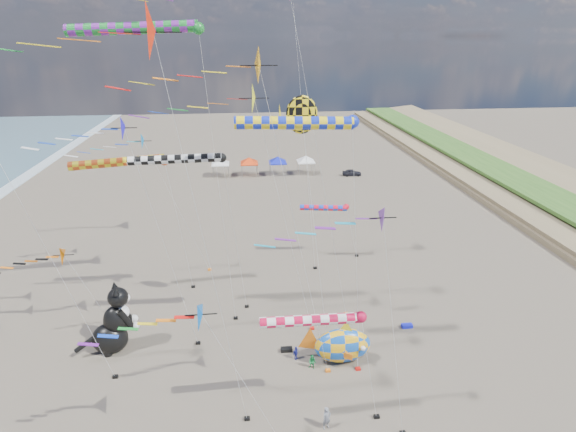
{
  "coord_description": "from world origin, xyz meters",
  "views": [
    {
      "loc": [
        -2.56,
        -16.45,
        22.88
      ],
      "look_at": [
        0.56,
        12.0,
        11.39
      ],
      "focal_mm": 28.0,
      "sensor_mm": 36.0,
      "label": 1
    }
  ],
  "objects_px": {
    "person_adult": "(327,418)",
    "child_green": "(312,362)",
    "child_blue": "(296,353)",
    "cat_inflatable": "(111,319)",
    "fish_inflatable": "(342,345)",
    "parked_car": "(352,173)"
  },
  "relations": [
    {
      "from": "cat_inflatable",
      "to": "person_adult",
      "type": "xyz_separation_m",
      "value": [
        15.02,
        -9.37,
        -2.0
      ]
    },
    {
      "from": "cat_inflatable",
      "to": "child_green",
      "type": "height_order",
      "value": "cat_inflatable"
    },
    {
      "from": "person_adult",
      "to": "fish_inflatable",
      "type": "bearing_deg",
      "value": 43.65
    },
    {
      "from": "child_green",
      "to": "child_blue",
      "type": "bearing_deg",
      "value": 162.86
    },
    {
      "from": "child_green",
      "to": "person_adult",
      "type": "bearing_deg",
      "value": -58.99
    },
    {
      "from": "cat_inflatable",
      "to": "parked_car",
      "type": "height_order",
      "value": "cat_inflatable"
    },
    {
      "from": "child_green",
      "to": "child_blue",
      "type": "xyz_separation_m",
      "value": [
        -1.07,
        1.18,
        -0.02
      ]
    },
    {
      "from": "fish_inflatable",
      "to": "child_blue",
      "type": "bearing_deg",
      "value": 168.16
    },
    {
      "from": "child_green",
      "to": "parked_car",
      "type": "relative_size",
      "value": 0.35
    },
    {
      "from": "fish_inflatable",
      "to": "child_blue",
      "type": "relative_size",
      "value": 5.07
    },
    {
      "from": "cat_inflatable",
      "to": "person_adult",
      "type": "relative_size",
      "value": 3.49
    },
    {
      "from": "person_adult",
      "to": "child_green",
      "type": "relative_size",
      "value": 1.37
    },
    {
      "from": "parked_car",
      "to": "person_adult",
      "type": "bearing_deg",
      "value": 170.29
    },
    {
      "from": "child_blue",
      "to": "child_green",
      "type": "bearing_deg",
      "value": -91.73
    },
    {
      "from": "person_adult",
      "to": "child_green",
      "type": "distance_m",
      "value": 5.46
    },
    {
      "from": "cat_inflatable",
      "to": "child_green",
      "type": "bearing_deg",
      "value": -32.53
    },
    {
      "from": "fish_inflatable",
      "to": "person_adult",
      "type": "relative_size",
      "value": 3.56
    },
    {
      "from": "cat_inflatable",
      "to": "fish_inflatable",
      "type": "bearing_deg",
      "value": -29.15
    },
    {
      "from": "person_adult",
      "to": "child_green",
      "type": "bearing_deg",
      "value": 64.71
    },
    {
      "from": "fish_inflatable",
      "to": "person_adult",
      "type": "xyz_separation_m",
      "value": [
        -2.26,
        -5.94,
        -0.72
      ]
    },
    {
      "from": "person_adult",
      "to": "child_green",
      "type": "xyz_separation_m",
      "value": [
        -0.02,
        5.46,
        -0.22
      ]
    },
    {
      "from": "cat_inflatable",
      "to": "person_adult",
      "type": "height_order",
      "value": "cat_inflatable"
    }
  ]
}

